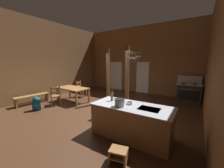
{
  "coord_description": "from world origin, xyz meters",
  "views": [
    {
      "loc": [
        3.5,
        -4.1,
        2.05
      ],
      "look_at": [
        0.32,
        0.71,
        1.08
      ],
      "focal_mm": 21.14,
      "sensor_mm": 36.0,
      "label": 1
    }
  ],
  "objects_px": {
    "step_stool": "(119,155)",
    "bottle_tall_on_counter": "(112,96)",
    "kitchen_island": "(131,121)",
    "stockpot_on_counter": "(120,103)",
    "ladderback_chair_near_window": "(55,96)",
    "ladderback_chair_by_post": "(81,89)",
    "backpack": "(36,103)",
    "stove_range": "(188,92)",
    "bench_along_left_wall": "(32,98)",
    "dining_table": "(73,89)",
    "mixing_bowl_on_counter": "(130,103)"
  },
  "relations": [
    {
      "from": "ladderback_chair_by_post",
      "to": "stockpot_on_counter",
      "type": "bearing_deg",
      "value": -31.15
    },
    {
      "from": "step_stool",
      "to": "bottle_tall_on_counter",
      "type": "distance_m",
      "value": 1.68
    },
    {
      "from": "dining_table",
      "to": "ladderback_chair_by_post",
      "type": "distance_m",
      "value": 1.0
    },
    {
      "from": "dining_table",
      "to": "ladderback_chair_by_post",
      "type": "bearing_deg",
      "value": 111.96
    },
    {
      "from": "stove_range",
      "to": "ladderback_chair_by_post",
      "type": "relative_size",
      "value": 1.39
    },
    {
      "from": "kitchen_island",
      "to": "stove_range",
      "type": "xyz_separation_m",
      "value": [
        1.06,
        4.66,
        0.04
      ]
    },
    {
      "from": "dining_table",
      "to": "stockpot_on_counter",
      "type": "bearing_deg",
      "value": -22.82
    },
    {
      "from": "kitchen_island",
      "to": "ladderback_chair_near_window",
      "type": "height_order",
      "value": "ladderback_chair_near_window"
    },
    {
      "from": "ladderback_chair_near_window",
      "to": "bottle_tall_on_counter",
      "type": "height_order",
      "value": "bottle_tall_on_counter"
    },
    {
      "from": "stockpot_on_counter",
      "to": "ladderback_chair_near_window",
      "type": "bearing_deg",
      "value": 169.76
    },
    {
      "from": "stove_range",
      "to": "ladderback_chair_near_window",
      "type": "height_order",
      "value": "stove_range"
    },
    {
      "from": "ladderback_chair_near_window",
      "to": "bottle_tall_on_counter",
      "type": "bearing_deg",
      "value": -6.23
    },
    {
      "from": "step_stool",
      "to": "dining_table",
      "type": "height_order",
      "value": "dining_table"
    },
    {
      "from": "step_stool",
      "to": "bench_along_left_wall",
      "type": "distance_m",
      "value": 5.61
    },
    {
      "from": "stockpot_on_counter",
      "to": "mixing_bowl_on_counter",
      "type": "bearing_deg",
      "value": 64.16
    },
    {
      "from": "stove_range",
      "to": "dining_table",
      "type": "distance_m",
      "value": 6.04
    },
    {
      "from": "dining_table",
      "to": "stockpot_on_counter",
      "type": "distance_m",
      "value": 4.07
    },
    {
      "from": "stove_range",
      "to": "bench_along_left_wall",
      "type": "xyz_separation_m",
      "value": [
        -6.37,
        -4.71,
        -0.17
      ]
    },
    {
      "from": "ladderback_chair_by_post",
      "to": "backpack",
      "type": "xyz_separation_m",
      "value": [
        0.08,
        -2.63,
        -0.14
      ]
    },
    {
      "from": "ladderback_chair_near_window",
      "to": "ladderback_chair_by_post",
      "type": "distance_m",
      "value": 1.77
    },
    {
      "from": "kitchen_island",
      "to": "step_stool",
      "type": "bearing_deg",
      "value": -78.59
    },
    {
      "from": "ladderback_chair_by_post",
      "to": "mixing_bowl_on_counter",
      "type": "relative_size",
      "value": 5.22
    },
    {
      "from": "ladderback_chair_near_window",
      "to": "ladderback_chair_by_post",
      "type": "xyz_separation_m",
      "value": [
        -0.16,
        1.77,
        0.0
      ]
    },
    {
      "from": "kitchen_island",
      "to": "step_stool",
      "type": "distance_m",
      "value": 1.09
    },
    {
      "from": "bottle_tall_on_counter",
      "to": "dining_table",
      "type": "bearing_deg",
      "value": 159.28
    },
    {
      "from": "step_stool",
      "to": "bench_along_left_wall",
      "type": "xyz_separation_m",
      "value": [
        -5.52,
        0.98,
        0.13
      ]
    },
    {
      "from": "bottle_tall_on_counter",
      "to": "mixing_bowl_on_counter",
      "type": "bearing_deg",
      "value": -2.77
    },
    {
      "from": "step_stool",
      "to": "bench_along_left_wall",
      "type": "bearing_deg",
      "value": 169.91
    },
    {
      "from": "ladderback_chair_near_window",
      "to": "stockpot_on_counter",
      "type": "relative_size",
      "value": 2.8
    },
    {
      "from": "dining_table",
      "to": "kitchen_island",
      "type": "bearing_deg",
      "value": -18.52
    },
    {
      "from": "bench_along_left_wall",
      "to": "ladderback_chair_by_post",
      "type": "bearing_deg",
      "value": 67.13
    },
    {
      "from": "dining_table",
      "to": "ladderback_chair_near_window",
      "type": "distance_m",
      "value": 0.91
    },
    {
      "from": "mixing_bowl_on_counter",
      "to": "bottle_tall_on_counter",
      "type": "xyz_separation_m",
      "value": [
        -0.6,
        0.03,
        0.1
      ]
    },
    {
      "from": "backpack",
      "to": "stove_range",
      "type": "bearing_deg",
      "value": 43.49
    },
    {
      "from": "step_stool",
      "to": "ladderback_chair_near_window",
      "type": "relative_size",
      "value": 0.44
    },
    {
      "from": "kitchen_island",
      "to": "stove_range",
      "type": "distance_m",
      "value": 4.78
    },
    {
      "from": "bench_along_left_wall",
      "to": "backpack",
      "type": "bearing_deg",
      "value": -17.95
    },
    {
      "from": "stove_range",
      "to": "bench_along_left_wall",
      "type": "distance_m",
      "value": 7.93
    },
    {
      "from": "stove_range",
      "to": "mixing_bowl_on_counter",
      "type": "xyz_separation_m",
      "value": [
        -1.16,
        -4.59,
        0.44
      ]
    },
    {
      "from": "bench_along_left_wall",
      "to": "stockpot_on_counter",
      "type": "xyz_separation_m",
      "value": [
        5.07,
        -0.18,
        0.69
      ]
    },
    {
      "from": "dining_table",
      "to": "stockpot_on_counter",
      "type": "xyz_separation_m",
      "value": [
        3.74,
        -1.57,
        0.34
      ]
    },
    {
      "from": "step_stool",
      "to": "bottle_tall_on_counter",
      "type": "xyz_separation_m",
      "value": [
        -0.91,
        1.13,
        0.85
      ]
    },
    {
      "from": "kitchen_island",
      "to": "ladderback_chair_near_window",
      "type": "xyz_separation_m",
      "value": [
        -4.18,
        0.47,
        0.01
      ]
    },
    {
      "from": "step_stool",
      "to": "stockpot_on_counter",
      "type": "distance_m",
      "value": 1.23
    },
    {
      "from": "stove_range",
      "to": "stockpot_on_counter",
      "type": "relative_size",
      "value": 3.9
    },
    {
      "from": "stove_range",
      "to": "bench_along_left_wall",
      "type": "height_order",
      "value": "stove_range"
    },
    {
      "from": "stockpot_on_counter",
      "to": "mixing_bowl_on_counter",
      "type": "height_order",
      "value": "stockpot_on_counter"
    },
    {
      "from": "kitchen_island",
      "to": "mixing_bowl_on_counter",
      "type": "xyz_separation_m",
      "value": [
        -0.09,
        0.06,
        0.48
      ]
    },
    {
      "from": "step_stool",
      "to": "stockpot_on_counter",
      "type": "height_order",
      "value": "stockpot_on_counter"
    },
    {
      "from": "kitchen_island",
      "to": "stockpot_on_counter",
      "type": "distance_m",
      "value": 0.64
    }
  ]
}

